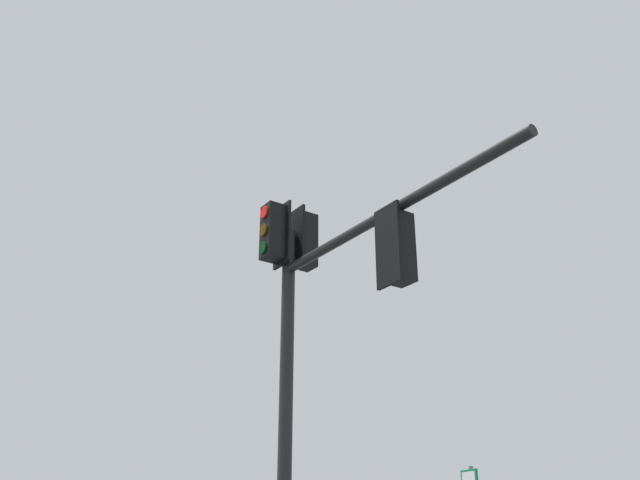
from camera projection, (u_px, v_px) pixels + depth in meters
signal_mast_assembly at (314, 319)px, 9.60m from camera, size 3.67×3.89×7.04m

